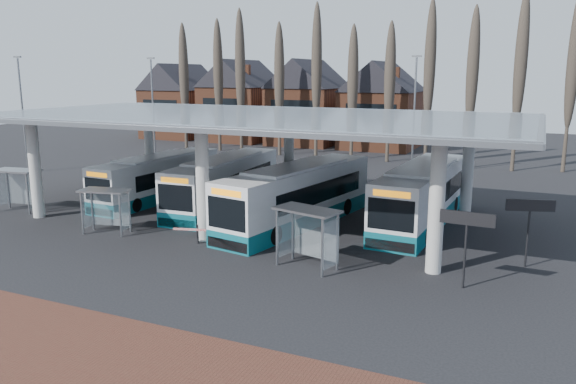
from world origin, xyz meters
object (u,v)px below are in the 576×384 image
at_px(bus_2, 298,196).
at_px(shelter_1, 106,201).
at_px(bus_1, 225,183).
at_px(shelter_2, 309,224).
at_px(bus_3, 422,196).
at_px(bus_0, 159,179).
at_px(shelter_0, 18,181).

relative_size(bus_2, shelter_1, 4.50).
height_order(bus_1, shelter_1, bus_1).
distance_m(bus_1, shelter_2, 13.00).
xyz_separation_m(bus_3, shelter_1, (-15.55, -9.19, 0.15)).
xyz_separation_m(bus_0, shelter_1, (2.59, -8.10, 0.32)).
relative_size(shelter_1, shelter_2, 0.89).
relative_size(bus_3, shelter_1, 4.40).
height_order(bus_3, shelter_0, bus_3).
relative_size(bus_0, shelter_1, 3.93).
xyz_separation_m(bus_1, shelter_2, (9.58, -8.78, 0.44)).
xyz_separation_m(bus_1, bus_2, (6.19, -2.12, 0.10)).
bearing_deg(bus_0, bus_1, 2.77).
bearing_deg(bus_0, bus_3, 6.12).
bearing_deg(bus_2, shelter_1, -136.27).
bearing_deg(bus_0, shelter_1, -69.58).
distance_m(bus_0, shelter_2, 17.34).
bearing_deg(bus_2, bus_3, 35.93).
bearing_deg(shelter_2, bus_0, 164.14).
relative_size(bus_1, shelter_2, 3.72).
xyz_separation_m(bus_2, shelter_2, (3.39, -6.66, 0.35)).
bearing_deg(bus_3, shelter_0, -160.14).
height_order(shelter_0, shelter_1, shelter_0).
bearing_deg(shelter_1, shelter_0, 156.46).
bearing_deg(bus_3, bus_2, -151.31).
distance_m(shelter_1, shelter_2, 12.38).
distance_m(bus_0, bus_2, 11.75).
bearing_deg(bus_1, bus_0, 176.91).
xyz_separation_m(bus_0, shelter_2, (14.95, -8.77, 0.54)).
relative_size(bus_3, shelter_2, 3.90).
height_order(bus_1, shelter_2, bus_1).
height_order(bus_2, bus_3, bus_2).
relative_size(bus_0, bus_3, 0.89).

